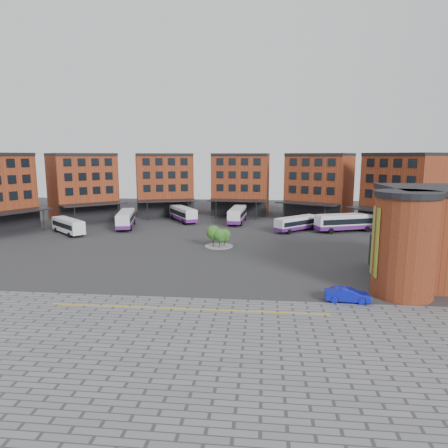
# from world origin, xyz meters

# --- Properties ---
(ground) EXTENTS (160.00, 160.00, 0.00)m
(ground) POSITION_xyz_m (0.00, 0.00, 0.00)
(ground) COLOR #28282B
(ground) RESTS_ON ground
(paving_zone) EXTENTS (50.00, 22.00, 0.02)m
(paving_zone) POSITION_xyz_m (2.00, -22.00, 0.01)
(paving_zone) COLOR slate
(paving_zone) RESTS_ON ground
(yellow_line) EXTENTS (26.00, 0.15, 0.02)m
(yellow_line) POSITION_xyz_m (2.00, -14.00, 0.03)
(yellow_line) COLOR gold
(yellow_line) RESTS_ON paving_zone
(main_building) EXTENTS (94.14, 42.48, 14.60)m
(main_building) POSITION_xyz_m (-4.77, 38.25, 7.23)
(main_building) COLOR maroon
(main_building) RESTS_ON ground
(east_building) EXTENTS (17.40, 15.40, 10.60)m
(east_building) POSITION_xyz_m (28.70, -3.06, 5.29)
(east_building) COLOR maroon
(east_building) RESTS_ON ground
(tree_island) EXTENTS (4.40, 4.40, 3.45)m
(tree_island) POSITION_xyz_m (2.05, 11.63, 1.85)
(tree_island) COLOR gray
(tree_island) RESTS_ON ground
(bus_a) EXTENTS (8.85, 8.21, 2.78)m
(bus_a) POSITION_xyz_m (-26.31, 19.36, 1.65)
(bus_a) COLOR white
(bus_a) RESTS_ON ground
(bus_b) EXTENTS (5.21, 11.73, 3.22)m
(bus_b) POSITION_xyz_m (-18.16, 26.78, 1.74)
(bus_b) COLOR silver
(bus_b) RESTS_ON ground
(bus_c) EXTENTS (7.89, 10.78, 3.11)m
(bus_c) POSITION_xyz_m (-8.45, 35.24, 1.69)
(bus_c) COLOR silver
(bus_c) RESTS_ON ground
(bus_d) EXTENTS (3.41, 11.55, 3.21)m
(bus_d) POSITION_xyz_m (3.34, 34.67, 1.74)
(bus_d) COLOR white
(bus_d) RESTS_ON ground
(bus_e) EXTENTS (8.72, 8.46, 2.78)m
(bus_e) POSITION_xyz_m (15.08, 26.30, 1.51)
(bus_e) COLOR white
(bus_e) RESTS_ON ground
(bus_f) EXTENTS (11.95, 6.61, 3.31)m
(bus_f) POSITION_xyz_m (24.20, 26.85, 1.79)
(bus_f) COLOR silver
(bus_f) RESTS_ON ground
(blue_car) EXTENTS (4.39, 1.78, 1.42)m
(blue_car) POSITION_xyz_m (17.15, -10.53, 0.71)
(blue_car) COLOR #0D16B3
(blue_car) RESTS_ON ground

